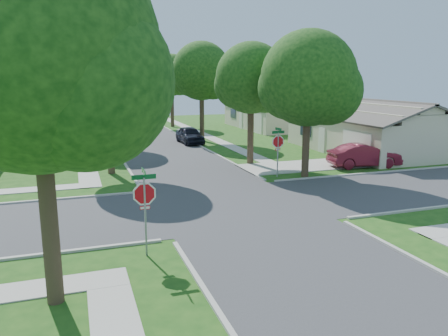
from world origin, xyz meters
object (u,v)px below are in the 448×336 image
house_ne_far (274,115)px  tree_w_far (90,81)px  tree_w_near (107,74)px  tree_e_near (252,81)px  car_curb_east (190,135)px  stop_sign_sw (145,197)px  stop_sign_ne (278,144)px  tree_e_far (172,77)px  house_ne_near (369,132)px  tree_ne_corner (309,83)px  car_driveway (364,156)px  car_curb_west (124,123)px  tree_sw_corner (39,61)px  tree_w_mid (96,71)px  tree_e_mid (202,74)px

house_ne_far → tree_w_far: bearing=166.4°
tree_w_near → house_ne_far: (20.64, 19.99, -4.60)m
tree_e_near → car_curb_east: size_ratio=1.84×
stop_sign_sw → stop_sign_ne: (9.40, 9.40, 0.00)m
tree_e_far → house_ne_near: size_ratio=0.64×
stop_sign_sw → car_curb_east: size_ratio=0.66×
tree_ne_corner → car_driveway: bearing=14.1°
house_ne_near → car_curb_west: size_ratio=2.81×
tree_sw_corner → tree_ne_corner: bearing=39.1°
car_driveway → tree_w_mid: bearing=55.5°
tree_e_far → tree_w_near: (-9.40, -25.00, 0.14)m
tree_ne_corner → stop_sign_ne: bearing=163.4°
tree_w_far → house_ne_near: 31.17m
tree_sw_corner → tree_ne_corner: size_ratio=1.10×
tree_e_near → tree_w_far: 26.71m
house_ne_far → car_curb_east: (-12.79, -9.15, -0.75)m
stop_sign_ne → tree_w_mid: size_ratio=0.31×
car_curb_east → car_curb_west: bearing=106.2°
tree_e_near → house_ne_near: 12.14m
stop_sign_ne → house_ne_near: bearing=29.1°
stop_sign_sw → house_ne_far: house_ne_far is taller
tree_e_mid → car_curb_east: bearing=-143.3°
tree_sw_corner → tree_ne_corner: tree_sw_corner is taller
tree_e_mid → tree_ne_corner: tree_e_mid is taller
house_ne_far → car_curb_east: bearing=-144.4°
stop_sign_ne → tree_w_mid: (-9.34, 16.31, 4.46)m
tree_w_near → car_driveway: size_ratio=1.89×
tree_e_far → house_ne_near: bearing=-64.0°
tree_e_far → tree_w_near: 26.71m
stop_sign_ne → tree_w_far: size_ratio=0.37×
tree_w_far → car_driveway: (16.15, -28.51, -4.72)m
house_ne_far → car_driveway: house_ne_far is taller
tree_e_far → tree_w_far: 9.42m
tree_sw_corner → car_curb_west: 41.01m
car_driveway → tree_sw_corner: bearing=132.8°
tree_sw_corner → car_driveway: size_ratio=2.01×
tree_e_mid → tree_w_mid: size_ratio=0.96×
tree_e_mid → tree_w_mid: tree_w_mid is taller
car_curb_west → tree_e_near: bearing=105.8°
tree_ne_corner → car_curb_east: size_ratio=1.92×
tree_e_near → tree_e_far: 25.00m
tree_w_mid → stop_sign_ne: bearing=-60.2°
tree_w_far → house_ne_far: (20.64, -5.01, -3.99)m
stop_sign_ne → house_ne_near: size_ratio=0.22×
car_curb_west → tree_w_near: bearing=83.8°
stop_sign_sw → tree_w_far: bearing=89.9°
tree_ne_corner → house_ne_far: bearing=68.8°
house_ne_near → car_curb_east: 15.57m
tree_w_far → car_curb_east: tree_w_far is taller
tree_w_near → tree_sw_corner: bearing=-99.9°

